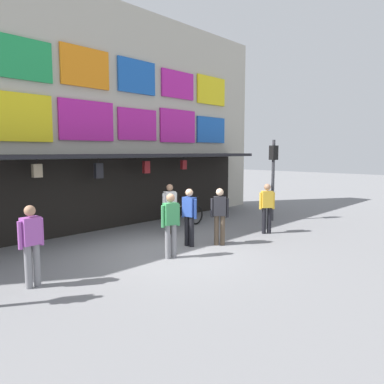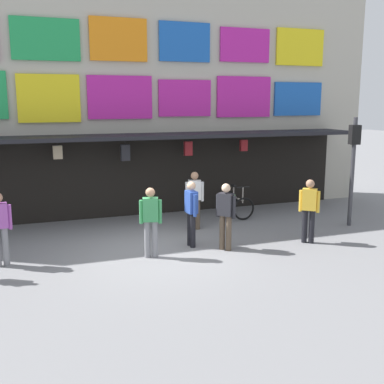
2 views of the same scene
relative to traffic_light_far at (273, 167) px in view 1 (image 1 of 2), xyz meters
The scene contains 10 objects.
ground_plane 6.51m from the traffic_light_far, behind, with size 80.00×80.00×0.00m, color slate.
shopfront 7.55m from the traffic_light_far, 146.73° to the left, with size 18.00×2.60×8.00m.
traffic_light_far is the anchor object (origin of this frame).
bicycle_parked 3.89m from the traffic_light_far, 141.33° to the left, with size 0.76×1.18×1.05m.
pedestrian_in_white 9.71m from the traffic_light_far, behind, with size 0.53×0.25×1.68m.
pedestrian_in_blue 4.66m from the traffic_light_far, 168.43° to the right, with size 0.47×0.47×1.68m.
pedestrian_in_yellow 6.49m from the traffic_light_far, behind, with size 0.51×0.31×1.68m.
pedestrian_in_black 5.29m from the traffic_light_far, behind, with size 0.25×0.53×1.68m.
pedestrian_in_red 4.79m from the traffic_light_far, 165.66° to the left, with size 0.51×0.31×1.68m.
pedestrian_in_green 2.67m from the traffic_light_far, 153.28° to the right, with size 0.48×0.47×1.68m.
Camera 1 is at (-6.45, -6.98, 2.74)m, focal length 33.92 mm.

